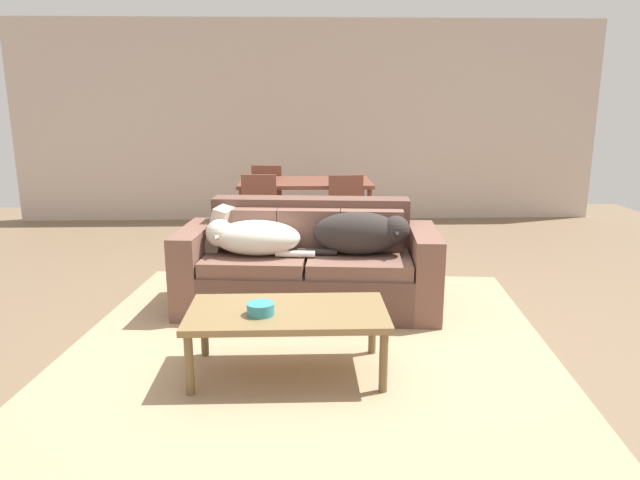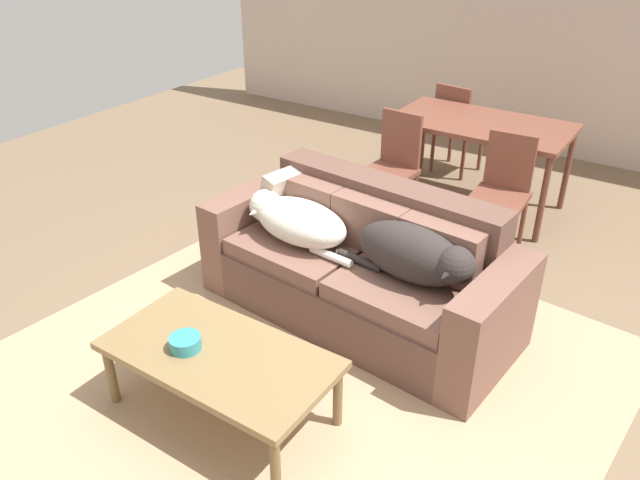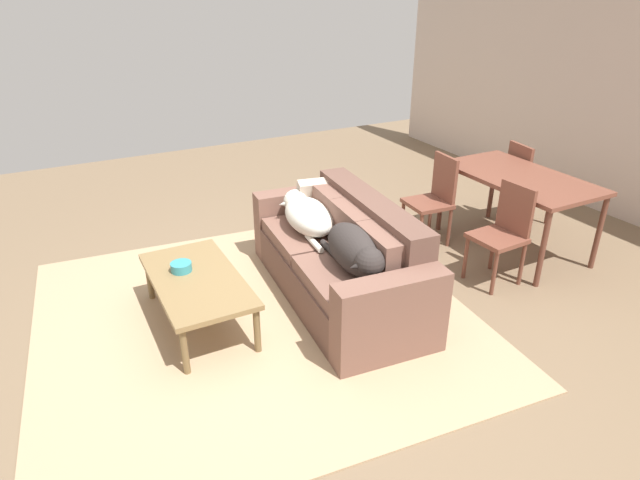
% 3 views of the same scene
% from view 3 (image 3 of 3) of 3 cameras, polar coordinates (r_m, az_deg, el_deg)
% --- Properties ---
extents(ground_plane, '(10.00, 10.00, 0.00)m').
position_cam_3_polar(ground_plane, '(4.55, -1.21, -7.10)').
color(ground_plane, brown).
extents(area_rug, '(3.54, 3.60, 0.01)m').
position_cam_3_polar(area_rug, '(4.45, -6.75, -8.11)').
color(area_rug, tan).
rests_on(area_rug, ground).
extents(couch, '(2.10, 1.03, 0.86)m').
position_cam_3_polar(couch, '(4.56, 2.35, -2.09)').
color(couch, brown).
rests_on(couch, ground).
extents(dog_on_left_cushion, '(0.84, 0.43, 0.28)m').
position_cam_3_polar(dog_on_left_cushion, '(4.74, -1.38, 2.70)').
color(dog_on_left_cushion, silver).
rests_on(dog_on_left_cushion, couch).
extents(dog_on_right_cushion, '(0.87, 0.39, 0.33)m').
position_cam_3_polar(dog_on_right_cushion, '(4.05, 3.77, -1.15)').
color(dog_on_right_cushion, '#2F2927').
rests_on(dog_on_right_cushion, couch).
extents(throw_pillow_by_left_arm, '(0.27, 0.39, 0.38)m').
position_cam_3_polar(throw_pillow_by_left_arm, '(5.05, -0.37, 4.48)').
color(throw_pillow_by_left_arm, '#B6A391').
rests_on(throw_pillow_by_left_arm, couch).
extents(coffee_table, '(1.20, 0.63, 0.42)m').
position_cam_3_polar(coffee_table, '(4.27, -12.78, -4.37)').
color(coffee_table, olive).
rests_on(coffee_table, ground).
extents(bowl_on_coffee_table, '(0.16, 0.16, 0.07)m').
position_cam_3_polar(bowl_on_coffee_table, '(4.35, -14.33, -2.75)').
color(bowl_on_coffee_table, teal).
rests_on(bowl_on_coffee_table, coffee_table).
extents(dining_table, '(1.46, 0.82, 0.77)m').
position_cam_3_polar(dining_table, '(5.60, 20.18, 5.70)').
color(dining_table, brown).
rests_on(dining_table, ground).
extents(dining_chair_near_left, '(0.43, 0.43, 0.90)m').
position_cam_3_polar(dining_chair_near_left, '(5.58, 11.87, 4.52)').
color(dining_chair_near_left, brown).
rests_on(dining_chair_near_left, ground).
extents(dining_chair_near_right, '(0.42, 0.42, 0.89)m').
position_cam_3_polar(dining_chair_near_right, '(5.00, 18.70, 1.03)').
color(dining_chair_near_right, brown).
rests_on(dining_chair_near_right, ground).
extents(dining_chair_far_left, '(0.45, 0.45, 0.89)m').
position_cam_3_polar(dining_chair_far_left, '(6.35, 20.64, 6.00)').
color(dining_chair_far_left, brown).
rests_on(dining_chair_far_left, ground).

